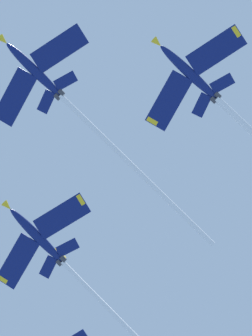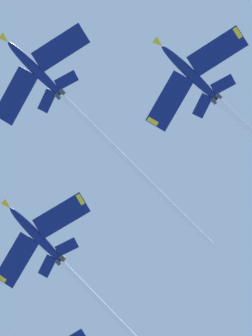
# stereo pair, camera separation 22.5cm
# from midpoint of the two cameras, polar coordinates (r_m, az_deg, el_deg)

# --- Properties ---
(jet_lead) EXTENTS (46.96, 20.15, 8.92)m
(jet_lead) POSITION_cam_midpoint_polar(r_m,az_deg,el_deg) (106.40, -4.86, 5.49)
(jet_lead) COLOR navy
(jet_left_wing) EXTENTS (46.49, 20.12, 9.79)m
(jet_left_wing) POSITION_cam_midpoint_polar(r_m,az_deg,el_deg) (104.23, 9.52, 4.33)
(jet_left_wing) COLOR navy
(jet_right_wing) EXTENTS (45.29, 20.16, 9.49)m
(jet_right_wing) POSITION_cam_midpoint_polar(r_m,az_deg,el_deg) (108.82, -5.36, -8.10)
(jet_right_wing) COLOR navy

